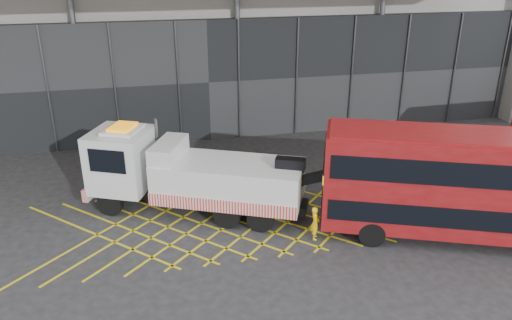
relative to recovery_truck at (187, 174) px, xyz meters
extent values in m
plane|color=#272729|center=(0.44, -1.47, -2.00)|extent=(120.00, 120.00, 0.00)
cube|color=yellow|center=(-4.36, -1.47, -1.99)|extent=(7.16, 7.16, 0.01)
cube|color=yellow|center=(-4.36, -1.47, -1.99)|extent=(7.16, 7.16, 0.01)
cube|color=yellow|center=(-2.76, -1.47, -1.99)|extent=(7.16, 7.16, 0.01)
cube|color=yellow|center=(-2.76, -1.47, -1.99)|extent=(7.16, 7.16, 0.01)
cube|color=yellow|center=(-1.16, -1.47, -1.99)|extent=(7.16, 7.16, 0.01)
cube|color=yellow|center=(-1.16, -1.47, -1.99)|extent=(7.16, 7.16, 0.01)
cube|color=yellow|center=(0.44, -1.47, -1.99)|extent=(7.16, 7.16, 0.01)
cube|color=yellow|center=(0.44, -1.47, -1.99)|extent=(7.16, 7.16, 0.01)
cube|color=yellow|center=(2.04, -1.47, -1.99)|extent=(7.16, 7.16, 0.01)
cube|color=yellow|center=(2.04, -1.47, -1.99)|extent=(7.16, 7.16, 0.01)
cube|color=yellow|center=(3.64, -1.47, -1.99)|extent=(7.16, 7.16, 0.01)
cube|color=yellow|center=(3.64, -1.47, -1.99)|extent=(7.16, 7.16, 0.01)
cube|color=yellow|center=(5.24, -1.47, -1.99)|extent=(7.16, 7.16, 0.01)
cube|color=yellow|center=(5.24, -1.47, -1.99)|extent=(7.16, 7.16, 0.01)
cube|color=yellow|center=(6.84, -1.47, -1.99)|extent=(7.16, 7.16, 0.01)
cube|color=yellow|center=(6.84, -1.47, -1.99)|extent=(7.16, 7.16, 0.01)
cube|color=yellow|center=(8.44, -1.47, -1.99)|extent=(7.16, 7.16, 0.01)
cube|color=yellow|center=(8.44, -1.47, -1.99)|extent=(7.16, 7.16, 0.01)
cube|color=black|center=(2.44, 10.23, 2.00)|extent=(55.00, 0.80, 8.00)
cylinder|color=#595B60|center=(-5.56, 10.03, 3.00)|extent=(0.36, 0.36, 10.00)
cylinder|color=#595B60|center=(4.44, 10.03, 3.00)|extent=(0.36, 0.36, 10.00)
cylinder|color=#595B60|center=(14.44, 10.03, 3.00)|extent=(0.36, 0.36, 10.00)
cube|color=black|center=(0.45, -0.20, -1.20)|extent=(10.32, 5.51, 0.40)
cube|color=white|center=(-3.08, 1.41, 0.45)|extent=(3.67, 3.72, 2.96)
cube|color=black|center=(-4.35, 1.98, 0.96)|extent=(1.09, 2.31, 1.25)
cube|color=red|center=(-4.38, 1.99, -1.03)|extent=(1.48, 2.81, 0.63)
cube|color=orange|center=(-2.87, 1.31, 2.19)|extent=(1.50, 1.67, 0.14)
cube|color=white|center=(1.90, -0.86, -0.12)|extent=(7.61, 5.51, 1.82)
cube|color=red|center=(1.29, -2.18, -0.80)|extent=(6.46, 2.98, 0.63)
cube|color=white|center=(-0.80, 0.37, 1.19)|extent=(2.17, 2.96, 0.80)
cube|color=black|center=(4.59, -2.08, 0.96)|extent=(1.48, 1.08, 0.57)
cube|color=black|center=(5.63, -2.55, 0.39)|extent=(2.43, 1.39, 1.23)
cylinder|color=black|center=(-3.78, 0.41, -1.37)|extent=(1.31, 0.88, 1.25)
cylinder|color=black|center=(-2.79, 2.59, -1.37)|extent=(1.31, 0.88, 1.25)
cylinder|color=black|center=(3.06, -2.70, -1.37)|extent=(1.31, 0.88, 1.25)
cylinder|color=black|center=(4.05, -0.52, -1.37)|extent=(1.31, 0.88, 1.25)
cylinder|color=#595B60|center=(-1.26, 1.83, 1.08)|extent=(0.16, 0.16, 2.51)
cube|color=maroon|center=(11.62, -5.27, 0.74)|extent=(12.42, 7.18, 4.32)
cube|color=black|center=(11.62, -5.27, -0.28)|extent=(11.99, 7.06, 0.95)
cube|color=black|center=(11.62, -5.27, 1.73)|extent=(11.99, 7.06, 1.06)
cube|color=black|center=(5.92, -2.99, -0.22)|extent=(0.98, 2.34, 1.45)
cube|color=black|center=(5.92, -2.99, 1.73)|extent=(0.98, 2.34, 1.06)
cube|color=yellow|center=(5.91, -2.98, 0.84)|extent=(0.79, 1.87, 0.39)
cube|color=maroon|center=(11.62, -5.27, 2.93)|extent=(12.11, 6.88, 0.13)
cylinder|color=black|center=(7.53, -5.00, -1.42)|extent=(1.20, 0.74, 1.16)
cylinder|color=black|center=(8.47, -2.65, -1.42)|extent=(1.20, 0.74, 1.16)
imported|color=yellow|center=(5.29, -3.89, -1.21)|extent=(0.51, 0.65, 1.57)
camera|label=1|loc=(-1.52, -22.29, 10.06)|focal=35.00mm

